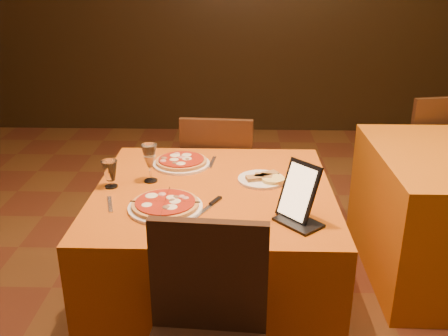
{
  "coord_description": "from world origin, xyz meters",
  "views": [
    {
      "loc": [
        -0.06,
        -1.93,
        1.7
      ],
      "look_at": [
        -0.13,
        0.17,
        0.86
      ],
      "focal_mm": 40.0,
      "sensor_mm": 36.0,
      "label": 1
    }
  ],
  "objects_px": {
    "main_table": "(214,257)",
    "chair_side_far": "(420,152)",
    "pizza_near": "(165,206)",
    "pizza_far": "(181,162)",
    "wine_glass": "(150,163)",
    "chair_main_far": "(220,180)",
    "tablet": "(298,191)",
    "water_glass": "(110,174)"
  },
  "relations": [
    {
      "from": "pizza_far",
      "to": "water_glass",
      "type": "relative_size",
      "value": 2.27
    },
    {
      "from": "main_table",
      "to": "chair_side_far",
      "type": "height_order",
      "value": "chair_side_far"
    },
    {
      "from": "main_table",
      "to": "tablet",
      "type": "xyz_separation_m",
      "value": [
        0.36,
        -0.29,
        0.49
      ]
    },
    {
      "from": "chair_side_far",
      "to": "tablet",
      "type": "distance_m",
      "value": 2.0
    },
    {
      "from": "pizza_far",
      "to": "water_glass",
      "type": "bearing_deg",
      "value": -135.9
    },
    {
      "from": "main_table",
      "to": "pizza_near",
      "type": "xyz_separation_m",
      "value": [
        -0.19,
        -0.22,
        0.39
      ]
    },
    {
      "from": "chair_side_far",
      "to": "pizza_near",
      "type": "bearing_deg",
      "value": 32.29
    },
    {
      "from": "chair_main_far",
      "to": "chair_side_far",
      "type": "relative_size",
      "value": 1.0
    },
    {
      "from": "chair_side_far",
      "to": "tablet",
      "type": "height_order",
      "value": "tablet"
    },
    {
      "from": "pizza_far",
      "to": "tablet",
      "type": "xyz_separation_m",
      "value": [
        0.54,
        -0.58,
        0.1
      ]
    },
    {
      "from": "chair_side_far",
      "to": "pizza_far",
      "type": "xyz_separation_m",
      "value": [
        -1.62,
        -1.05,
        0.31
      ]
    },
    {
      "from": "tablet",
      "to": "pizza_near",
      "type": "bearing_deg",
      "value": -138.67
    },
    {
      "from": "wine_glass",
      "to": "water_glass",
      "type": "height_order",
      "value": "wine_glass"
    },
    {
      "from": "water_glass",
      "to": "tablet",
      "type": "bearing_deg",
      "value": -18.99
    },
    {
      "from": "chair_main_far",
      "to": "tablet",
      "type": "xyz_separation_m",
      "value": [
        0.36,
        -1.08,
        0.41
      ]
    },
    {
      "from": "main_table",
      "to": "chair_side_far",
      "type": "xyz_separation_m",
      "value": [
        1.44,
        1.34,
        0.08
      ]
    },
    {
      "from": "water_glass",
      "to": "tablet",
      "type": "relative_size",
      "value": 0.53
    },
    {
      "from": "wine_glass",
      "to": "chair_side_far",
      "type": "bearing_deg",
      "value": 35.96
    },
    {
      "from": "main_table",
      "to": "pizza_far",
      "type": "height_order",
      "value": "pizza_far"
    },
    {
      "from": "main_table",
      "to": "water_glass",
      "type": "distance_m",
      "value": 0.65
    },
    {
      "from": "pizza_far",
      "to": "wine_glass",
      "type": "distance_m",
      "value": 0.26
    },
    {
      "from": "main_table",
      "to": "tablet",
      "type": "distance_m",
      "value": 0.68
    },
    {
      "from": "chair_main_far",
      "to": "pizza_near",
      "type": "height_order",
      "value": "chair_main_far"
    },
    {
      "from": "tablet",
      "to": "pizza_far",
      "type": "bearing_deg",
      "value": -178.61
    },
    {
      "from": "chair_side_far",
      "to": "tablet",
      "type": "bearing_deg",
      "value": 44.97
    },
    {
      "from": "pizza_far",
      "to": "tablet",
      "type": "distance_m",
      "value": 0.8
    },
    {
      "from": "main_table",
      "to": "pizza_near",
      "type": "bearing_deg",
      "value": -131.32
    },
    {
      "from": "pizza_near",
      "to": "water_glass",
      "type": "bearing_deg",
      "value": 142.41
    },
    {
      "from": "chair_main_far",
      "to": "chair_side_far",
      "type": "height_order",
      "value": "same"
    },
    {
      "from": "tablet",
      "to": "main_table",
      "type": "bearing_deg",
      "value": -170.53
    },
    {
      "from": "water_glass",
      "to": "pizza_far",
      "type": "bearing_deg",
      "value": 44.1
    },
    {
      "from": "main_table",
      "to": "chair_main_far",
      "type": "bearing_deg",
      "value": 90.0
    },
    {
      "from": "chair_side_far",
      "to": "pizza_near",
      "type": "relative_size",
      "value": 2.86
    },
    {
      "from": "pizza_near",
      "to": "pizza_far",
      "type": "xyz_separation_m",
      "value": [
        0.01,
        0.51,
        0.0
      ]
    },
    {
      "from": "main_table",
      "to": "wine_glass",
      "type": "relative_size",
      "value": 5.79
    },
    {
      "from": "pizza_far",
      "to": "wine_glass",
      "type": "height_order",
      "value": "wine_glass"
    },
    {
      "from": "main_table",
      "to": "pizza_far",
      "type": "bearing_deg",
      "value": 122.08
    },
    {
      "from": "chair_main_far",
      "to": "wine_glass",
      "type": "relative_size",
      "value": 4.79
    },
    {
      "from": "main_table",
      "to": "pizza_far",
      "type": "xyz_separation_m",
      "value": [
        -0.18,
        0.29,
        0.39
      ]
    },
    {
      "from": "chair_side_far",
      "to": "pizza_near",
      "type": "height_order",
      "value": "chair_side_far"
    },
    {
      "from": "wine_glass",
      "to": "chair_main_far",
      "type": "bearing_deg",
      "value": 66.85
    },
    {
      "from": "main_table",
      "to": "water_glass",
      "type": "bearing_deg",
      "value": -179.93
    }
  ]
}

